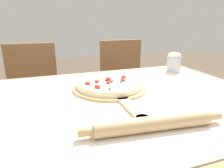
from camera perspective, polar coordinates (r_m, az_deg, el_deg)
dining_table at (r=0.90m, az=3.86°, el=-10.16°), size 1.24×0.95×0.73m
towel_cloth at (r=0.85m, az=4.01°, el=-3.87°), size 1.16×0.87×0.00m
pizza_peel at (r=0.93m, az=-0.17°, el=-1.24°), size 0.35×0.54×0.01m
pizza at (r=0.95m, az=-0.61°, el=0.24°), size 0.32×0.32×0.04m
rolling_pin at (r=0.61m, az=11.95°, el=-10.97°), size 0.45×0.08×0.05m
chair_left at (r=1.68m, az=-21.44°, el=-2.25°), size 0.41×0.41×0.87m
chair_right at (r=1.80m, az=3.38°, el=0.35°), size 0.41×0.41×0.87m
flour_cup at (r=1.31m, az=17.26°, el=6.06°), size 0.08×0.08×0.12m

